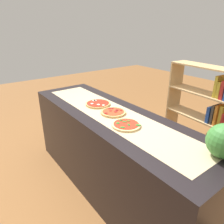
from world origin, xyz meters
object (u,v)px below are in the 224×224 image
object	(u,v)px
pizza_pepperoni_1	(113,112)
bookshelf	(209,119)
pizza_spinach_2	(126,125)
pizza_mozzarella_0	(98,104)

from	to	relation	value
pizza_pepperoni_1	bookshelf	world-z (taller)	bookshelf
pizza_spinach_2	bookshelf	distance (m)	1.34
pizza_pepperoni_1	pizza_spinach_2	bearing A→B (deg)	-15.11
pizza_pepperoni_1	bookshelf	size ratio (longest dim) A/B	0.20
bookshelf	pizza_spinach_2	bearing A→B (deg)	-94.39
pizza_pepperoni_1	pizza_spinach_2	world-z (taller)	same
pizza_mozzarella_0	pizza_spinach_2	bearing A→B (deg)	-8.55
pizza_mozzarella_0	pizza_spinach_2	size ratio (longest dim) A/B	1.05
pizza_mozzarella_0	bookshelf	xyz separation A→B (m)	(0.72, 1.22, -0.27)
pizza_spinach_2	bookshelf	bearing A→B (deg)	85.61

